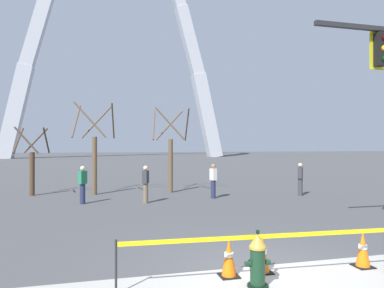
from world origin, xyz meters
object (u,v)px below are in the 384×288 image
Objects in this scene: traffic_cone_mid_sidewalk at (363,249)px; fire_hydrant at (257,260)px; traffic_cone_by_hydrant at (229,258)px; traffic_cone_curb_edge at (262,254)px; monument_arch at (117,43)px; pedestrian_near_trees at (300,179)px; pedestrian_standing_center at (146,184)px; pedestrian_walking_right at (213,181)px; pedestrian_walking_left at (83,184)px.

fire_hydrant is at bearing -170.59° from traffic_cone_mid_sidewalk.
traffic_cone_by_hydrant is 1.00× the size of traffic_cone_curb_edge.
pedestrian_near_trees is (6.39, -57.02, -22.07)m from monument_arch.
monument_arch reaches higher than pedestrian_near_trees.
pedestrian_standing_center is at bearing 109.92° from traffic_cone_mid_sidewalk.
fire_hydrant reaches higher than traffic_cone_curb_edge.
fire_hydrant is 1.36× the size of traffic_cone_mid_sidewalk.
traffic_cone_curb_edge is 0.46× the size of pedestrian_near_trees.
pedestrian_walking_left is at bearing -178.48° from pedestrian_walking_right.
monument_arch is 61.00m from pedestrian_walking_right.
monument_arch reaches higher than pedestrian_walking_right.
fire_hydrant is 70.57m from monument_arch.
pedestrian_walking_right is 1.00× the size of pedestrian_near_trees.
traffic_cone_mid_sidewalk is 11.19m from pedestrian_walking_left.
monument_arch reaches higher than fire_hydrant.
monument_arch reaches higher than pedestrian_standing_center.
traffic_cone_mid_sidewalk is at bearing -5.68° from traffic_cone_curb_edge.
pedestrian_near_trees reaches higher than traffic_cone_by_hydrant.
pedestrian_standing_center reaches higher than traffic_cone_curb_edge.
traffic_cone_by_hydrant is at bearing -176.99° from traffic_cone_curb_edge.
fire_hydrant is at bearing -90.36° from monument_arch.
pedestrian_walking_left is at bearing 108.82° from fire_hydrant.
pedestrian_walking_right and pedestrian_near_trees have the same top height.
pedestrian_near_trees is (7.61, 0.42, 0.00)m from pedestrian_standing_center.
pedestrian_standing_center is at bearing -169.28° from pedestrian_walking_right.
traffic_cone_curb_edge is at bearing 3.01° from traffic_cone_by_hydrant.
traffic_cone_mid_sidewalk and traffic_cone_curb_edge have the same top height.
pedestrian_walking_right is (-0.08, 9.67, 0.46)m from traffic_cone_mid_sidewalk.
monument_arch reaches higher than traffic_cone_mid_sidewalk.
pedestrian_near_trees is at bearing 52.58° from traffic_cone_by_hydrant.
fire_hydrant is at bearing -124.55° from pedestrian_near_trees.
traffic_cone_by_hydrant is 0.46× the size of pedestrian_standing_center.
pedestrian_walking_right is (3.21, 0.61, 0.00)m from pedestrian_standing_center.
pedestrian_walking_left is 10.20m from pedestrian_near_trees.
fire_hydrant is 0.62× the size of pedestrian_walking_left.
pedestrian_standing_center is (-3.29, 9.06, 0.46)m from traffic_cone_mid_sidewalk.
traffic_cone_by_hydrant is 1.00× the size of traffic_cone_mid_sidewalk.
traffic_cone_curb_edge is (0.69, 0.04, 0.00)m from traffic_cone_by_hydrant.
pedestrian_walking_left is 2.63m from pedestrian_standing_center.
traffic_cone_curb_edge is at bearing -67.96° from pedestrian_walking_left.
traffic_cone_mid_sidewalk is 9.65m from pedestrian_standing_center.
pedestrian_near_trees is (6.43, 9.27, 0.46)m from traffic_cone_curb_edge.
monument_arch is at bearing 96.39° from pedestrian_near_trees.
monument_arch is 33.34× the size of pedestrian_standing_center.
fire_hydrant reaches higher than traffic_cone_by_hydrant.
monument_arch reaches higher than traffic_cone_curb_edge.
pedestrian_walking_left is at bearing -93.82° from monument_arch.
pedestrian_walking_right is at bearing 10.72° from pedestrian_standing_center.
pedestrian_walking_left is (-3.38, 9.93, 0.35)m from fire_hydrant.
pedestrian_standing_center is at bearing 93.14° from traffic_cone_by_hydrant.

